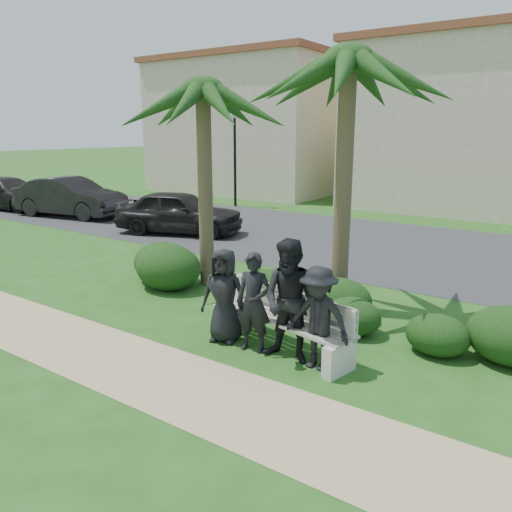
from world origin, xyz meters
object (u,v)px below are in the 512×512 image
object	(u,v)px
man_c	(291,301)
car_b	(70,197)
man_a	(224,295)
street_lamp	(235,141)
palm_left	(203,92)
car_c	(9,193)
man_b	(254,303)
park_bench	(280,323)
man_d	(318,318)
palm_right	(349,63)
car_a	(179,212)

from	to	relation	value
man_c	car_b	distance (m)	15.37
man_a	man_c	size ratio (longest dim) A/B	0.83
street_lamp	car_b	world-z (taller)	street_lamp
man_a	palm_left	distance (m)	4.69
palm_left	car_c	world-z (taller)	palm_left
man_b	car_c	distance (m)	18.39
park_bench	car_b	size ratio (longest dim) A/B	0.57
man_d	palm_right	xyz separation A→B (m)	(-0.86, 2.55, 3.79)
park_bench	man_a	bearing A→B (deg)	-150.52
street_lamp	man_d	size ratio (longest dim) A/B	2.77
car_a	palm_left	bearing A→B (deg)	-150.42
car_b	man_a	bearing A→B (deg)	-126.51
car_b	car_c	bearing A→B (deg)	83.82
park_bench	man_a	xyz separation A→B (m)	(-0.91, -0.28, 0.37)
car_c	park_bench	bearing A→B (deg)	-117.60
man_c	palm_right	xyz separation A→B (m)	(-0.41, 2.55, 3.62)
man_b	car_a	world-z (taller)	man_b
park_bench	man_b	world-z (taller)	man_b
man_b	park_bench	bearing A→B (deg)	35.76
man_d	palm_left	size ratio (longest dim) A/B	0.30
man_b	car_a	bearing A→B (deg)	127.77
car_b	palm_right	bearing A→B (deg)	-115.67
man_d	palm_left	distance (m)	5.76
street_lamp	palm_right	bearing A→B (deg)	-44.72
street_lamp	palm_left	xyz separation A→B (m)	(6.68, -9.99, 1.24)
man_a	palm_right	world-z (taller)	palm_right
man_b	car_a	xyz separation A→B (m)	(-7.39, 6.22, -0.07)
street_lamp	man_c	xyz separation A→B (m)	(10.25, -12.29, -2.00)
street_lamp	man_a	bearing A→B (deg)	-53.86
park_bench	man_d	distance (m)	0.95
man_b	man_c	xyz separation A→B (m)	(0.67, 0.02, 0.15)
park_bench	car_c	bearing A→B (deg)	174.52
car_a	car_c	xyz separation A→B (m)	(-10.00, -0.26, -0.04)
man_b	palm_right	xyz separation A→B (m)	(0.26, 2.57, 3.77)
man_c	car_a	size ratio (longest dim) A/B	0.44
palm_right	car_b	distance (m)	14.63
man_a	car_b	size ratio (longest dim) A/B	0.33
man_c	palm_right	size ratio (longest dim) A/B	0.34
park_bench	man_b	bearing A→B (deg)	-119.91
man_a	car_a	size ratio (longest dim) A/B	0.37
man_b	palm_right	bearing A→B (deg)	72.12
street_lamp	park_bench	distance (m)	15.74
park_bench	palm_right	size ratio (longest dim) A/B	0.49
park_bench	car_b	xyz separation A→B (m)	(-13.67, 5.94, 0.37)
man_a	man_c	world-z (taller)	man_c
man_c	car_b	bearing A→B (deg)	150.37
street_lamp	man_b	size ratio (longest dim) A/B	2.69
park_bench	car_c	xyz separation A→B (m)	(-17.68, 5.64, 0.28)
man_a	car_b	world-z (taller)	car_b
park_bench	man_c	distance (m)	0.72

